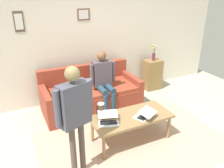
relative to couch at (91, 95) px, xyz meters
The scene contains 12 objects.
ground_plane 1.60m from the couch, 95.11° to the left, with size 7.68×7.68×0.00m, color #ADAA98.
area_rug 1.49m from the couch, 98.20° to the left, with size 3.08×1.98×0.01m, color tan.
back_wall 1.23m from the couch, 102.36° to the right, with size 7.04×0.11×2.70m.
couch is the anchor object (origin of this frame).
coffee_table 1.37m from the couch, 98.80° to the left, with size 1.34×0.61×0.47m.
laptop_left 1.54m from the couch, 104.42° to the left, with size 0.40×0.41×0.15m.
laptop_center 1.40m from the couch, 80.98° to the left, with size 0.40×0.40×0.13m.
french_press 1.19m from the couch, 77.99° to the left, with size 0.13×0.11×0.26m.
side_shelf 1.80m from the couch, behind, with size 0.42×0.32×0.76m.
flower_vase 1.89m from the couch, behind, with size 0.08×0.09×0.40m.
person_standing 2.01m from the couch, 63.87° to the left, with size 0.56×0.29×1.59m.
person_seated 0.52m from the couch, 132.01° to the left, with size 0.55×0.51×1.28m.
Camera 1 is at (1.64, 2.59, 2.45)m, focal length 36.76 mm.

